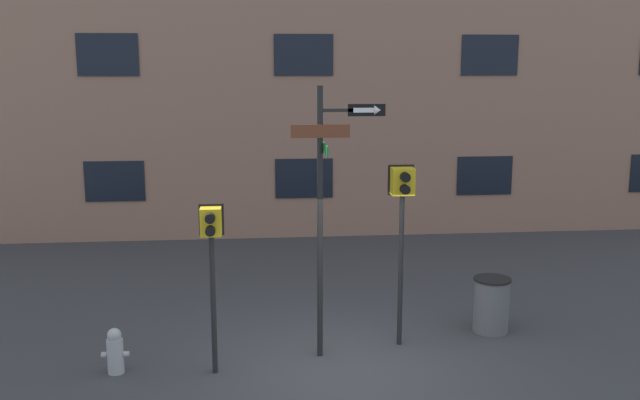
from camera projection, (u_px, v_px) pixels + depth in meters
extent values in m
plane|color=#38383A|center=(345.00, 370.00, 10.63)|extent=(60.00, 60.00, 0.00)
cube|color=black|center=(115.00, 181.00, 17.97)|extent=(1.49, 0.03, 1.03)
cube|color=black|center=(304.00, 178.00, 18.42)|extent=(1.49, 0.03, 1.03)
cube|color=black|center=(485.00, 176.00, 18.87)|extent=(1.49, 0.03, 1.03)
cube|color=black|center=(108.00, 55.00, 17.38)|extent=(1.49, 0.03, 1.03)
cube|color=black|center=(304.00, 55.00, 17.83)|extent=(1.49, 0.03, 1.03)
cube|color=black|center=(490.00, 55.00, 18.28)|extent=(1.49, 0.03, 1.03)
cylinder|color=black|center=(320.00, 225.00, 10.76)|extent=(0.09, 0.09, 4.18)
cube|color=black|center=(343.00, 110.00, 10.47)|extent=(0.69, 0.05, 0.05)
cube|color=brown|center=(320.00, 131.00, 10.43)|extent=(0.88, 0.02, 0.20)
cube|color=#196B2D|center=(324.00, 148.00, 10.54)|extent=(0.02, 1.02, 0.15)
cube|color=black|center=(367.00, 110.00, 10.48)|extent=(0.56, 0.02, 0.18)
cube|color=white|center=(364.00, 110.00, 10.47)|extent=(0.32, 0.01, 0.07)
cone|color=white|center=(378.00, 110.00, 10.49)|extent=(0.10, 0.14, 0.14)
cylinder|color=black|center=(213.00, 305.00, 10.34)|extent=(0.08, 0.08, 2.09)
cube|color=gold|center=(211.00, 222.00, 10.11)|extent=(0.30, 0.26, 0.40)
cube|color=black|center=(211.00, 220.00, 10.24)|extent=(0.36, 0.02, 0.46)
cylinder|color=black|center=(210.00, 218.00, 9.91)|extent=(0.14, 0.12, 0.14)
cylinder|color=black|center=(210.00, 231.00, 9.94)|extent=(0.14, 0.12, 0.14)
cylinder|color=#EA4C14|center=(210.00, 217.00, 9.96)|extent=(0.11, 0.01, 0.11)
cylinder|color=black|center=(401.00, 271.00, 11.37)|extent=(0.08, 0.08, 2.48)
cube|color=gold|center=(403.00, 181.00, 11.10)|extent=(0.35, 0.26, 0.42)
cube|color=black|center=(401.00, 180.00, 11.23)|extent=(0.41, 0.02, 0.48)
cylinder|color=black|center=(405.00, 177.00, 10.89)|extent=(0.15, 0.12, 0.15)
cylinder|color=black|center=(405.00, 189.00, 10.93)|extent=(0.15, 0.12, 0.15)
cylinder|color=#EA4C14|center=(405.00, 177.00, 10.95)|extent=(0.12, 0.01, 0.12)
cylinder|color=#A5A5A8|center=(115.00, 356.00, 10.48)|extent=(0.24, 0.24, 0.53)
sphere|color=#A5A5A8|center=(114.00, 335.00, 10.42)|extent=(0.20, 0.20, 0.20)
cylinder|color=#A5A5A8|center=(104.00, 355.00, 10.46)|extent=(0.08, 0.08, 0.08)
cylinder|color=#A5A5A8|center=(126.00, 354.00, 10.49)|extent=(0.08, 0.08, 0.08)
cylinder|color=#59595B|center=(491.00, 306.00, 12.10)|extent=(0.59, 0.59, 0.90)
cylinder|color=black|center=(492.00, 279.00, 12.01)|extent=(0.63, 0.63, 0.04)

